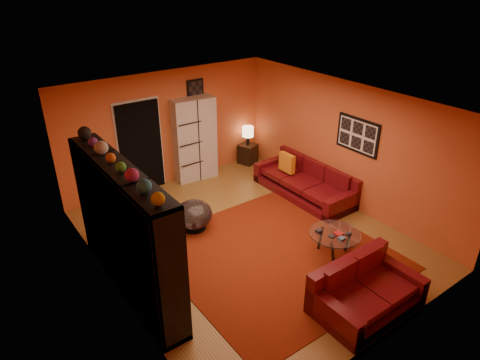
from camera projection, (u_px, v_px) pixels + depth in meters
floor at (247, 238)px, 8.03m from camera, size 6.00×6.00×0.00m
ceiling at (248, 104)px, 6.86m from camera, size 6.00×6.00×0.00m
wall_back at (168, 129)px, 9.61m from camera, size 6.00×0.00×6.00m
wall_front at (393, 263)px, 5.27m from camera, size 6.00×0.00×6.00m
wall_left at (108, 221)px, 6.13m from camera, size 0.00×6.00×6.00m
wall_right at (345, 145)px, 8.75m from camera, size 0.00×6.00×6.00m
rug at (275, 254)px, 7.57m from camera, size 3.60×3.60×0.01m
doorway at (141, 148)px, 9.34m from camera, size 0.95×0.10×2.04m
wall_art_right at (358, 135)px, 8.39m from camera, size 0.03×1.00×0.70m
wall_art_back at (195, 91)px, 9.65m from camera, size 0.42×0.03×0.52m
entertainment_unit at (125, 231)px, 6.36m from camera, size 0.45×3.00×2.10m
tv at (131, 237)px, 6.36m from camera, size 0.88×0.11×0.50m
sofa at (307, 182)px, 9.48m from camera, size 0.98×2.39×0.85m
loveseat at (363, 290)px, 6.33m from camera, size 1.62×0.97×0.85m
throw_pillow at (287, 163)px, 9.57m from camera, size 0.12×0.42×0.42m
coffee_table at (335, 236)px, 7.39m from camera, size 0.89×0.89×0.45m
storage_cabinet at (194, 139)px, 9.90m from camera, size 1.02×0.53×1.96m
bowl_chair at (194, 215)px, 8.19m from camera, size 0.72×0.72×0.59m
side_table at (248, 154)px, 10.99m from camera, size 0.51×0.51×0.50m
table_lamp at (248, 132)px, 10.73m from camera, size 0.29×0.29×0.48m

